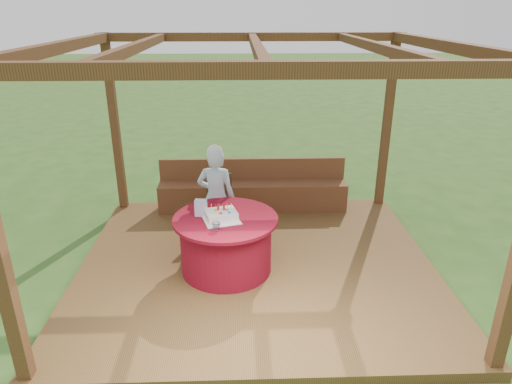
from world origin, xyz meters
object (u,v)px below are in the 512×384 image
at_px(birthday_cake, 221,215).
at_px(gift_bag, 201,208).
at_px(chair, 222,202).
at_px(elderly_woman, 216,196).
at_px(table, 226,243).
at_px(drinking_glass, 216,226).
at_px(bench, 253,193).

xyz_separation_m(birthday_cake, gift_bag, (-0.25, 0.13, 0.05)).
xyz_separation_m(chair, gift_bag, (-0.20, -1.03, 0.37)).
relative_size(elderly_woman, birthday_cake, 2.82).
distance_m(table, gift_bag, 0.55).
bearing_deg(elderly_woman, chair, 82.72).
bearing_deg(drinking_glass, table, 73.53).
bearing_deg(drinking_glass, elderly_woman, 92.70).
distance_m(chair, drinking_glass, 1.46).
relative_size(chair, elderly_woman, 0.58).
distance_m(elderly_woman, drinking_glass, 1.02).
distance_m(chair, gift_bag, 1.11).
bearing_deg(bench, drinking_glass, -102.32).
xyz_separation_m(elderly_woman, drinking_glass, (0.05, -1.02, 0.05)).
distance_m(bench, drinking_glass, 2.29).
bearing_deg(bench, birthday_cake, -102.68).
relative_size(table, elderly_woman, 0.90).
distance_m(birthday_cake, drinking_glass, 0.27).
bearing_deg(chair, birthday_cake, -87.86).
bearing_deg(gift_bag, elderly_woman, 81.87).
height_order(table, gift_bag, gift_bag).
bearing_deg(chair, table, -85.28).
xyz_separation_m(table, gift_bag, (-0.30, 0.08, 0.45)).
height_order(bench, chair, chair).
bearing_deg(drinking_glass, birthday_cake, 80.26).
bearing_deg(elderly_woman, drinking_glass, -87.30).
height_order(bench, elderly_woman, elderly_woman).
bearing_deg(birthday_cake, chair, 92.14).
relative_size(bench, birthday_cake, 5.94).
bearing_deg(chair, gift_bag, -101.24).
height_order(chair, elderly_woman, elderly_woman).
bearing_deg(gift_bag, drinking_glass, -57.50).
bearing_deg(table, bench, 78.40).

